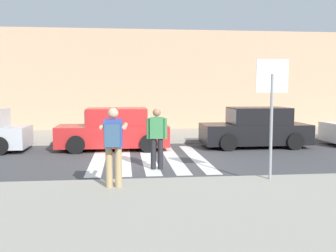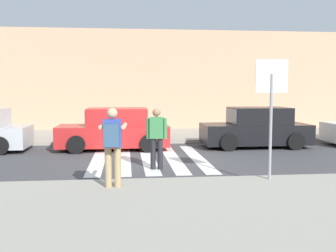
{
  "view_description": "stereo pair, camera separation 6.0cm",
  "coord_description": "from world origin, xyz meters",
  "px_view_note": "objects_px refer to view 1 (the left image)",
  "views": [
    {
      "loc": [
        -0.78,
        -12.41,
        2.27
      ],
      "look_at": [
        0.6,
        -0.2,
        1.1
      ],
      "focal_mm": 42.0,
      "sensor_mm": 36.0,
      "label": 1
    },
    {
      "loc": [
        -0.72,
        -12.41,
        2.27
      ],
      "look_at": [
        0.6,
        -0.2,
        1.1
      ],
      "focal_mm": 42.0,
      "sensor_mm": 36.0,
      "label": 2
    }
  ],
  "objects_px": {
    "stop_sign": "(272,92)",
    "photographer_with_backpack": "(113,140)",
    "pedestrian_crossing": "(157,135)",
    "parked_car_black": "(256,129)",
    "parked_car_red": "(114,130)"
  },
  "relations": [
    {
      "from": "photographer_with_backpack",
      "to": "parked_car_black",
      "type": "height_order",
      "value": "photographer_with_backpack"
    },
    {
      "from": "stop_sign",
      "to": "pedestrian_crossing",
      "type": "height_order",
      "value": "stop_sign"
    },
    {
      "from": "stop_sign",
      "to": "photographer_with_backpack",
      "type": "relative_size",
      "value": 1.62
    },
    {
      "from": "parked_car_black",
      "to": "stop_sign",
      "type": "bearing_deg",
      "value": -105.85
    },
    {
      "from": "pedestrian_crossing",
      "to": "photographer_with_backpack",
      "type": "bearing_deg",
      "value": -114.74
    },
    {
      "from": "photographer_with_backpack",
      "to": "parked_car_black",
      "type": "bearing_deg",
      "value": 49.79
    },
    {
      "from": "photographer_with_backpack",
      "to": "parked_car_red",
      "type": "relative_size",
      "value": 0.42
    },
    {
      "from": "parked_car_black",
      "to": "photographer_with_backpack",
      "type": "bearing_deg",
      "value": -130.21
    },
    {
      "from": "pedestrian_crossing",
      "to": "stop_sign",
      "type": "bearing_deg",
      "value": -39.72
    },
    {
      "from": "photographer_with_backpack",
      "to": "stop_sign",
      "type": "bearing_deg",
      "value": 6.25
    },
    {
      "from": "stop_sign",
      "to": "photographer_with_backpack",
      "type": "xyz_separation_m",
      "value": [
        -3.65,
        -0.4,
        -1.02
      ]
    },
    {
      "from": "pedestrian_crossing",
      "to": "parked_car_red",
      "type": "xyz_separation_m",
      "value": [
        -1.28,
        3.82,
        -0.25
      ]
    },
    {
      "from": "stop_sign",
      "to": "parked_car_red",
      "type": "height_order",
      "value": "stop_sign"
    },
    {
      "from": "stop_sign",
      "to": "parked_car_red",
      "type": "relative_size",
      "value": 0.68
    },
    {
      "from": "parked_car_red",
      "to": "photographer_with_backpack",
      "type": "bearing_deg",
      "value": -88.76
    }
  ]
}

